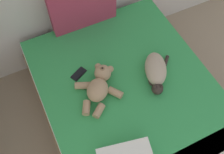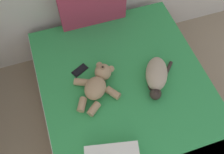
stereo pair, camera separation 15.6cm
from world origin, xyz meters
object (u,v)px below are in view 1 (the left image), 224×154
Objects in this scene: patterned_cushion at (83,6)px; cell_phone at (79,74)px; cat at (156,71)px; teddy_bear at (99,85)px; bed at (128,102)px.

patterned_cushion is 4.01× the size of cell_phone.
cat is at bearing -69.27° from patterned_cushion.
patterned_cushion is at bearing 76.43° from teddy_bear.
bed is 4.15× the size of teddy_bear.
cell_phone is at bearing 115.32° from teddy_bear.
cat is 0.52m from teddy_bear.
cell_phone is at bearing -117.95° from patterned_cushion.
teddy_bear is (-0.19, -0.77, -0.17)m from patterned_cushion.
cat is (0.32, -0.86, -0.17)m from patterned_cushion.
cat is at bearing 5.35° from bed.
bed is 0.44m from teddy_bear.
bed is at bearing -174.65° from cat.
cell_phone is (-0.62, 0.31, -0.07)m from cat.
bed is 1.02m from patterned_cushion.
teddy_bear is at bearing 155.94° from bed.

